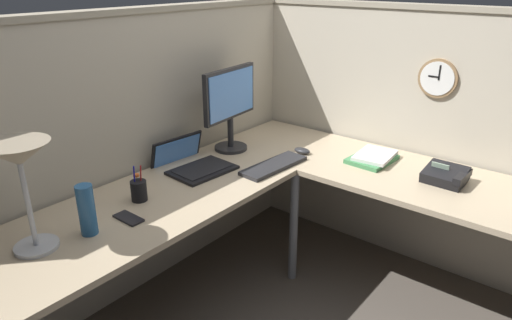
# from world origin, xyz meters

# --- Properties ---
(ground_plane) EXTENTS (6.80, 6.80, 0.00)m
(ground_plane) POSITION_xyz_m (0.00, 0.00, 0.00)
(ground_plane) COLOR #4C443D
(cubicle_wall_back) EXTENTS (2.57, 0.12, 1.58)m
(cubicle_wall_back) POSITION_xyz_m (-0.36, 0.87, 0.79)
(cubicle_wall_back) COLOR #B7AD99
(cubicle_wall_back) RESTS_ON ground
(cubicle_wall_right) EXTENTS (0.12, 2.37, 1.58)m
(cubicle_wall_right) POSITION_xyz_m (0.87, -0.27, 0.79)
(cubicle_wall_right) COLOR #B7AD99
(cubicle_wall_right) RESTS_ON ground
(desk) EXTENTS (2.35, 2.15, 0.73)m
(desk) POSITION_xyz_m (-0.15, -0.05, 0.63)
(desk) COLOR tan
(desk) RESTS_ON ground
(monitor) EXTENTS (0.46, 0.20, 0.50)m
(monitor) POSITION_xyz_m (0.16, 0.64, 1.02)
(monitor) COLOR #232326
(monitor) RESTS_ON desk
(laptop) EXTENTS (0.37, 0.40, 0.22)m
(laptop) POSITION_xyz_m (-0.19, 0.63, 0.75)
(laptop) COLOR black
(laptop) RESTS_ON desk
(keyboard) EXTENTS (0.44, 0.17, 0.02)m
(keyboard) POSITION_xyz_m (0.09, 0.26, 0.74)
(keyboard) COLOR #232326
(keyboard) RESTS_ON desk
(computer_mouse) EXTENTS (0.06, 0.10, 0.03)m
(computer_mouse) POSITION_xyz_m (0.37, 0.26, 0.75)
(computer_mouse) COLOR #232326
(computer_mouse) RESTS_ON desk
(desk_lamp_dome) EXTENTS (0.24, 0.24, 0.44)m
(desk_lamp_dome) POSITION_xyz_m (-1.15, 0.50, 1.09)
(desk_lamp_dome) COLOR #B7BABF
(desk_lamp_dome) RESTS_ON desk
(pen_cup) EXTENTS (0.08, 0.08, 0.18)m
(pen_cup) POSITION_xyz_m (-0.63, 0.52, 0.78)
(pen_cup) COLOR black
(pen_cup) RESTS_ON desk
(cell_phone) EXTENTS (0.07, 0.14, 0.01)m
(cell_phone) POSITION_xyz_m (-0.78, 0.41, 0.73)
(cell_phone) COLOR black
(cell_phone) RESTS_ON desk
(thermos_flask) EXTENTS (0.07, 0.07, 0.22)m
(thermos_flask) POSITION_xyz_m (-0.96, 0.44, 0.84)
(thermos_flask) COLOR #26598C
(thermos_flask) RESTS_ON desk
(office_phone) EXTENTS (0.19, 0.21, 0.11)m
(office_phone) POSITION_xyz_m (0.49, -0.56, 0.77)
(office_phone) COLOR black
(office_phone) RESTS_ON desk
(book_stack) EXTENTS (0.30, 0.23, 0.04)m
(book_stack) POSITION_xyz_m (0.53, -0.13, 0.75)
(book_stack) COLOR #3F7F4C
(book_stack) RESTS_ON desk
(wall_clock) EXTENTS (0.04, 0.22, 0.22)m
(wall_clock) POSITION_xyz_m (0.82, -0.34, 1.19)
(wall_clock) COLOR olive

